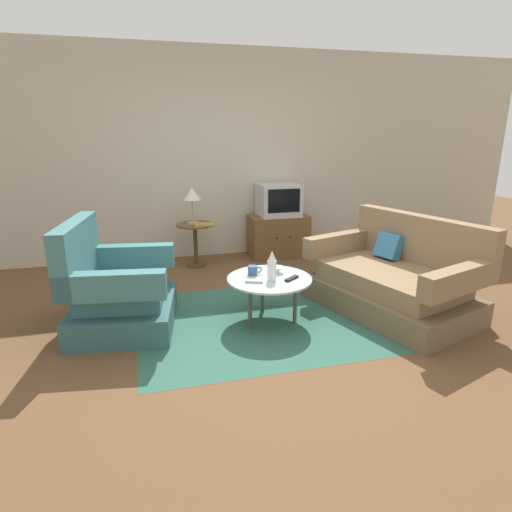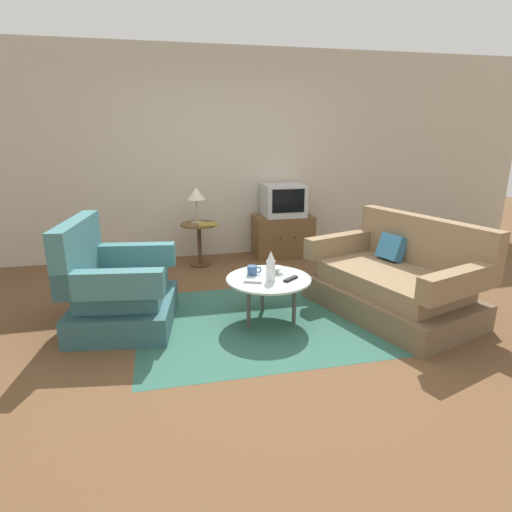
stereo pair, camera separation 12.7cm
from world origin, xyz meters
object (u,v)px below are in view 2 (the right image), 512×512
at_px(couch, 396,282).
at_px(television, 283,200).
at_px(side_table, 199,235).
at_px(book, 208,224).
at_px(tv_remote_silver, 253,281).
at_px(bowl, 277,270).
at_px(tv_stand, 283,236).
at_px(table_lamp, 196,195).
at_px(coffee_table, 269,282).
at_px(vase, 271,267).
at_px(armchair, 116,291).
at_px(mug, 252,270).
at_px(tv_remote_dark, 291,279).

distance_m(couch, television, 2.16).
xyz_separation_m(side_table, book, (0.10, -0.13, 0.17)).
bearing_deg(tv_remote_silver, bowl, 55.77).
height_order(tv_stand, table_lamp, table_lamp).
distance_m(coffee_table, vase, 0.18).
relative_size(armchair, mug, 7.95).
bearing_deg(couch, book, 24.00).
bearing_deg(book, tv_stand, 16.35).
bearing_deg(tv_stand, mug, -114.07).
height_order(couch, vase, couch).
bearing_deg(coffee_table, television, 70.21).
height_order(armchair, book, armchair).
relative_size(mug, book, 0.55).
bearing_deg(couch, tv_remote_silver, 72.74).
relative_size(mug, bowl, 1.10).
bearing_deg(vase, table_lamp, 103.77).
relative_size(vase, mug, 2.04).
xyz_separation_m(tv_remote_dark, book, (-0.52, 1.76, 0.14)).
xyz_separation_m(couch, tv_remote_silver, (-1.40, -0.03, 0.13)).
relative_size(television, vase, 1.99).
bearing_deg(couch, vase, 72.38).
bearing_deg(armchair, vase, 85.79).
bearing_deg(mug, table_lamp, 101.34).
height_order(tv_remote_dark, book, book).
bearing_deg(book, vase, -79.07).
height_order(mug, book, book).
distance_m(armchair, mug, 1.22).
height_order(couch, book, couch).
distance_m(vase, tv_remote_silver, 0.20).
height_order(mug, tv_remote_silver, mug).
relative_size(table_lamp, tv_remote_dark, 2.90).
relative_size(side_table, tv_remote_dark, 3.54).
bearing_deg(coffee_table, couch, -2.53).
xyz_separation_m(side_table, table_lamp, (-0.02, 0.01, 0.51)).
bearing_deg(vase, coffee_table, 90.03).
xyz_separation_m(vase, tv_remote_dark, (0.18, -0.02, -0.12)).
distance_m(armchair, table_lamp, 1.90).
height_order(couch, bowl, couch).
height_order(coffee_table, tv_stand, tv_stand).
height_order(television, mug, television).
relative_size(armchair, television, 1.96).
bearing_deg(coffee_table, table_lamp, 104.28).
bearing_deg(bowl, tv_remote_dark, -71.32).
xyz_separation_m(couch, bowl, (-1.12, 0.17, 0.15)).
relative_size(bowl, tv_remote_dark, 0.77).
distance_m(mug, tv_remote_silver, 0.21).
height_order(side_table, tv_remote_dark, side_table).
distance_m(couch, mug, 1.37).
xyz_separation_m(armchair, couch, (2.56, -0.28, -0.03)).
bearing_deg(couch, armchair, 65.44).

